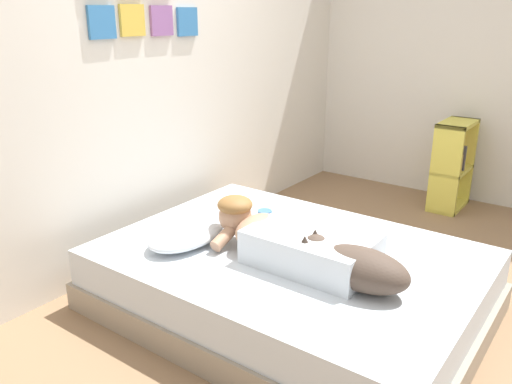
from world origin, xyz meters
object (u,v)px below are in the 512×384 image
Objects in this scene: pillow at (187,234)px; bookshelf at (452,165)px; cell_phone at (326,250)px; coffee_cup at (265,216)px; person_lying at (289,239)px; dog at (355,266)px; bed at (289,280)px.

pillow is 0.69× the size of bookshelf.
pillow is 0.78m from cell_phone.
coffee_cup is (0.52, -0.17, -0.02)m from pillow.
person_lying reaches higher than dog.
bed is at bearing 174.04° from bookshelf.
person_lying is 1.23× the size of bookshelf.
coffee_cup is at bearing 163.15° from bookshelf.
cell_phone is at bearing -105.17° from coffee_cup.
coffee_cup is at bearing 49.52° from person_lying.
person_lying is 0.25m from cell_phone.
coffee_cup is (0.33, 0.39, -0.07)m from person_lying.
dog reaches higher than bed.
cell_phone is at bearing 48.22° from dog.
pillow is at bearing 96.84° from dog.
cell_phone is (0.19, -0.12, -0.10)m from person_lying.
cell_phone is at bearing -60.84° from pillow.
bed is 2.22× the size of person_lying.
cell_phone is at bearing -52.90° from bed.
pillow reaches higher than cell_phone.
person_lying is 0.42m from dog.
cell_phone reaches higher than bed.
bed is 0.30m from person_lying.
pillow is 0.59m from person_lying.
bed is at bearing 127.10° from cell_phone.
bookshelf is at bearing -5.96° from bed.
dog is at bearing -174.43° from bookshelf.
bookshelf is (2.06, -0.07, 0.01)m from cell_phone.
bed is 3.93× the size of pillow.
dog is 0.77× the size of bookshelf.
pillow is 0.55m from coffee_cup.
dog is at bearing -83.16° from pillow.
bed is 0.63m from pillow.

